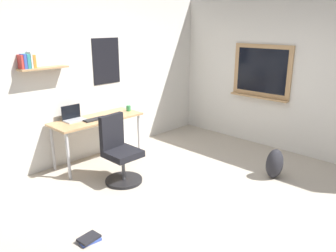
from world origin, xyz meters
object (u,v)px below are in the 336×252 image
object	(u,v)px
desk	(97,123)
book_stack_on_floor	(89,239)
keyboard	(95,119)
laptop	(73,117)
coffee_mug	(128,108)
office_chair	(120,154)
computer_mouse	(110,115)
backpack	(275,164)

from	to	relation	value
desk	book_stack_on_floor	distance (m)	2.19
keyboard	book_stack_on_floor	world-z (taller)	keyboard
laptop	coffee_mug	distance (m)	0.96
keyboard	book_stack_on_floor	size ratio (longest dim) A/B	1.58
desk	book_stack_on_floor	bearing A→B (deg)	-127.55
office_chair	book_stack_on_floor	bearing A→B (deg)	-141.35
keyboard	computer_mouse	world-z (taller)	computer_mouse
computer_mouse	book_stack_on_floor	size ratio (longest dim) A/B	0.44
office_chair	computer_mouse	world-z (taller)	office_chair
coffee_mug	backpack	bearing A→B (deg)	-70.54
computer_mouse	laptop	bearing A→B (deg)	158.56
coffee_mug	backpack	world-z (taller)	coffee_mug
office_chair	book_stack_on_floor	world-z (taller)	office_chair
desk	backpack	size ratio (longest dim) A/B	3.33
laptop	computer_mouse	bearing A→B (deg)	-21.44
coffee_mug	book_stack_on_floor	distance (m)	2.62
desk	office_chair	distance (m)	0.85
keyboard	desk	bearing A→B (deg)	44.41
desk	backpack	bearing A→B (deg)	-58.23
office_chair	backpack	bearing A→B (deg)	-43.24
coffee_mug	book_stack_on_floor	bearing A→B (deg)	-139.14
desk	coffee_mug	xyz separation A→B (m)	(0.62, -0.02, 0.13)
office_chair	laptop	size ratio (longest dim) A/B	3.06
coffee_mug	book_stack_on_floor	xyz separation A→B (m)	(-1.90, -1.64, -0.75)
keyboard	coffee_mug	size ratio (longest dim) A/B	4.02
desk	keyboard	world-z (taller)	keyboard
keyboard	coffee_mug	xyz separation A→B (m)	(0.69, 0.05, 0.04)
desk	coffee_mug	world-z (taller)	coffee_mug
office_chair	keyboard	size ratio (longest dim) A/B	2.57
coffee_mug	backpack	size ratio (longest dim) A/B	0.21
office_chair	backpack	size ratio (longest dim) A/B	2.20
computer_mouse	backpack	size ratio (longest dim) A/B	0.24
laptop	book_stack_on_floor	size ratio (longest dim) A/B	1.32
desk	keyboard	size ratio (longest dim) A/B	3.89
computer_mouse	backpack	bearing A→B (deg)	-61.38
office_chair	book_stack_on_floor	size ratio (longest dim) A/B	4.05
desk	office_chair	world-z (taller)	office_chair
office_chair	laptop	xyz separation A→B (m)	(-0.14, 0.93, 0.38)
book_stack_on_floor	coffee_mug	bearing A→B (deg)	40.86
backpack	office_chair	bearing A→B (deg)	136.76
desk	computer_mouse	world-z (taller)	computer_mouse
desk	book_stack_on_floor	xyz separation A→B (m)	(-1.28, -1.66, -0.63)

